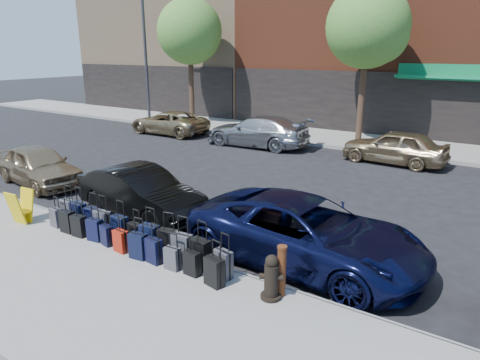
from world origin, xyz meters
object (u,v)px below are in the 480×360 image
Objects in this scene: car_near_0 at (39,165)px; car_far_0 at (169,122)px; tree_center at (370,29)px; fire_hydrant at (271,278)px; tree_left at (192,33)px; display_rack at (21,207)px; bollard at (282,270)px; car_near_2 at (305,232)px; streetlight at (147,47)px; car_near_1 at (141,192)px; suitcase_front_5 at (136,235)px; car_far_2 at (395,147)px; car_far_1 at (257,131)px.

car_near_0 is 9.79m from car_far_0.
tree_center is 8.42× the size of fire_hydrant.
tree_left is 16.91m from display_rack.
car_near_2 is at bearing 100.08° from bollard.
streetlight is 13.82m from car_near_0.
car_near_2 reaches higher than car_near_1.
car_near_1 reaches higher than fire_hydrant.
fire_hydrant is at bearing -121.58° from bollard.
suitcase_front_5 is at bearing -97.54° from car_near_0.
car_near_1 reaches higher than bollard.
suitcase_front_5 is (-0.63, -14.26, -4.99)m from tree_center.
suitcase_front_5 is 0.21× the size of car_far_2.
tree_left is at bearing 13.39° from streetlight.
suitcase_front_5 is at bearing -92.53° from tree_center.
display_rack is at bearing -24.35° from car_far_2.
car_far_2 is at bearing 6.86° from car_near_2.
display_rack is (9.29, -14.21, -4.08)m from streetlight.
car_far_0 is (-12.76, 9.67, -0.09)m from car_near_2.
tree_center reaches higher than car_far_1.
streetlight is 8.02× the size of bollard.
car_far_0 is at bearing -85.53° from car_far_2.
car_far_2 reaches higher than fire_hydrant.
car_far_1 is (5.74, -0.02, 0.10)m from car_far_0.
display_rack is at bearing -163.51° from suitcase_front_5.
fire_hydrant is 0.98× the size of display_rack.
car_near_1 is at bearing -46.52° from streetlight.
car_far_2 is (15.70, -2.04, -3.96)m from streetlight.
suitcase_front_5 is at bearing 179.77° from bollard.
bollard is at bearing 0.29° from display_rack.
car_near_1 is (11.22, -11.83, -3.98)m from streetlight.
tree_center reaches higher than fire_hydrant.
fire_hydrant is (13.56, -14.45, -4.86)m from tree_left.
streetlight is at bearing 57.09° from car_near_2.
tree_center is 0.91× the size of streetlight.
car_far_1 is at bearing 16.37° from car_near_1.
car_far_1 reaches higher than display_rack.
tree_left reaches higher than car_far_0.
car_far_1 is (0.01, 11.92, 0.15)m from display_rack.
bollard is at bearing 33.79° from fire_hydrant.
display_rack is 11.92m from car_far_1.
car_far_2 is (12.14, 0.22, 0.07)m from car_far_0.
display_rack is at bearing 24.89° from car_far_0.
car_near_0 is at bearing -120.41° from tree_center.
tree_left reaches higher than car_near_1.
car_near_1 is at bearing 92.14° from car_near_2.
tree_center is 13.48m from streetlight.
bollard is 0.25× the size of car_near_0.
car_far_1 is at bearing -144.15° from tree_center.
tree_center is 13.58m from car_near_1.
car_far_0 is at bearing 43.69° from car_near_1.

